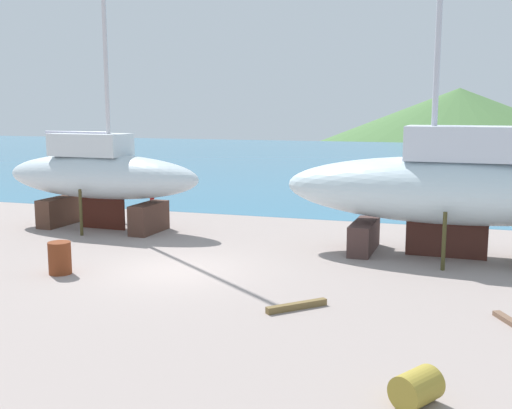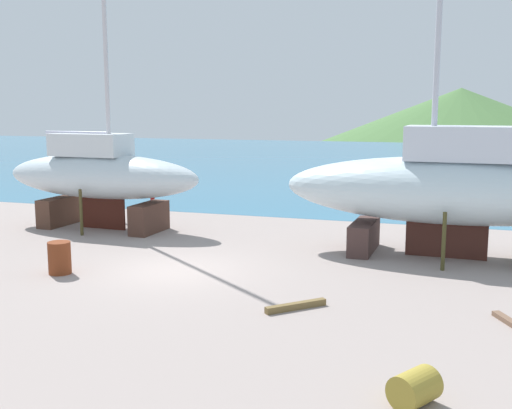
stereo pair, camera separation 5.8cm
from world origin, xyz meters
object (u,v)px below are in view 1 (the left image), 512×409
object	(u,v)px
worker	(152,190)
barrel_tipped_left	(416,388)
barrel_ochre	(60,258)
sailboat_mid_port	(450,187)
sailboat_large_starboard	(100,175)

from	to	relation	value
worker	barrel_tipped_left	world-z (taller)	worker
barrel_tipped_left	barrel_ochre	world-z (taller)	barrel_ochre
worker	barrel_ochre	size ratio (longest dim) A/B	1.79
worker	sailboat_mid_port	bearing A→B (deg)	129.30
worker	barrel_ochre	xyz separation A→B (m)	(2.84, -11.37, -0.40)
sailboat_mid_port	worker	bearing A→B (deg)	-21.64
sailboat_large_starboard	barrel_tipped_left	size ratio (longest dim) A/B	19.71
worker	barrel_tipped_left	distance (m)	21.08
barrel_tipped_left	barrel_ochre	size ratio (longest dim) A/B	0.82
sailboat_large_starboard	worker	world-z (taller)	sailboat_large_starboard
sailboat_large_starboard	barrel_ochre	size ratio (longest dim) A/B	16.11
barrel_ochre	worker	bearing A→B (deg)	104.04
sailboat_large_starboard	barrel_ochre	world-z (taller)	sailboat_large_starboard
sailboat_mid_port	barrel_tipped_left	world-z (taller)	sailboat_mid_port
worker	barrel_ochre	bearing A→B (deg)	77.02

